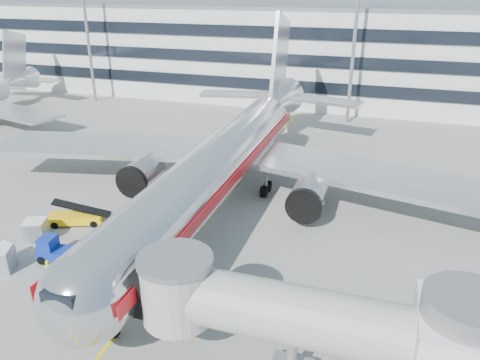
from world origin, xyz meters
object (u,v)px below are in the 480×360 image
(ramp_worker, at_px, (49,271))
(belt_loader, at_px, (76,217))
(baggage_tug, at_px, (54,250))
(cargo_container_left, at_px, (3,256))
(cargo_container_right, at_px, (36,230))
(main_jet, at_px, (227,158))
(cargo_container_front, at_px, (0,260))

(ramp_worker, bearing_deg, belt_loader, 54.81)
(baggage_tug, height_order, cargo_container_left, baggage_tug)
(belt_loader, relative_size, cargo_container_right, 2.28)
(main_jet, relative_size, cargo_container_right, 24.41)
(cargo_container_front, bearing_deg, baggage_tug, 39.50)
(main_jet, relative_size, belt_loader, 10.72)
(baggage_tug, relative_size, cargo_container_right, 1.29)
(belt_loader, xyz_separation_m, cargo_container_left, (-1.22, -6.99, 0.12))
(ramp_worker, bearing_deg, cargo_container_front, 120.50)
(belt_loader, height_order, cargo_container_right, belt_loader)
(belt_loader, distance_m, baggage_tug, 5.68)
(main_jet, distance_m, cargo_container_right, 17.30)
(main_jet, xyz_separation_m, belt_loader, (-10.67, -8.68, -3.60))
(cargo_container_right, bearing_deg, cargo_container_front, -83.17)
(cargo_container_right, height_order, ramp_worker, cargo_container_right)
(cargo_container_left, bearing_deg, belt_loader, 80.13)
(main_jet, height_order, baggage_tug, main_jet)
(ramp_worker, bearing_deg, main_jet, 6.82)
(main_jet, height_order, cargo_container_right, main_jet)
(cargo_container_right, bearing_deg, ramp_worker, -42.42)
(baggage_tug, xyz_separation_m, cargo_container_right, (-3.31, 2.03, 0.04))
(belt_loader, height_order, cargo_container_front, belt_loader)
(cargo_container_right, bearing_deg, baggage_tug, -31.54)
(cargo_container_right, bearing_deg, main_jet, 44.91)
(cargo_container_right, xyz_separation_m, cargo_container_front, (0.52, -4.33, 0.01))
(main_jet, distance_m, belt_loader, 14.22)
(main_jet, height_order, cargo_container_front, main_jet)
(cargo_container_front, height_order, ramp_worker, cargo_container_front)
(baggage_tug, distance_m, cargo_container_front, 3.62)
(cargo_container_right, bearing_deg, cargo_container_left, -87.92)
(baggage_tug, relative_size, cargo_container_left, 1.53)
(cargo_container_front, relative_size, ramp_worker, 1.32)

